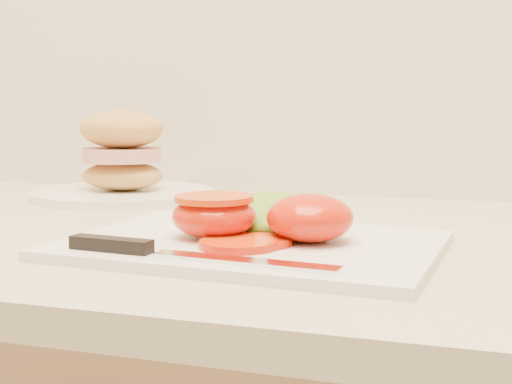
% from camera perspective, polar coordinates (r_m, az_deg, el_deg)
% --- Properties ---
extents(cutting_board, '(0.36, 0.27, 0.01)m').
position_cam_1_polar(cutting_board, '(0.69, -0.26, -4.25)').
color(cutting_board, silver).
rests_on(cutting_board, counter).
extents(tomato_half_dome, '(0.08, 0.08, 0.05)m').
position_cam_1_polar(tomato_half_dome, '(0.67, 4.33, -2.07)').
color(tomato_half_dome, red).
rests_on(tomato_half_dome, cutting_board).
extents(tomato_half_cut, '(0.08, 0.08, 0.04)m').
position_cam_1_polar(tomato_half_cut, '(0.69, -3.37, -1.80)').
color(tomato_half_cut, red).
rests_on(tomato_half_cut, cutting_board).
extents(tomato_slice_0, '(0.07, 0.07, 0.01)m').
position_cam_1_polar(tomato_slice_0, '(0.65, -1.40, -4.15)').
color(tomato_slice_0, '#F74C0B').
rests_on(tomato_slice_0, cutting_board).
extents(tomato_slice_1, '(0.06, 0.06, 0.01)m').
position_cam_1_polar(tomato_slice_1, '(0.66, 0.14, -3.98)').
color(tomato_slice_1, '#F74C0B').
rests_on(tomato_slice_1, cutting_board).
extents(lettuce_leaf_0, '(0.19, 0.17, 0.03)m').
position_cam_1_polar(lettuce_leaf_0, '(0.75, 0.78, -1.68)').
color(lettuce_leaf_0, '#85B12F').
rests_on(lettuce_leaf_0, cutting_board).
extents(knife, '(0.25, 0.04, 0.01)m').
position_cam_1_polar(knife, '(0.62, -7.62, -4.67)').
color(knife, silver).
rests_on(knife, cutting_board).
extents(sandwich_plate, '(0.27, 0.27, 0.13)m').
position_cam_1_polar(sandwich_plate, '(1.07, -10.64, 2.06)').
color(sandwich_plate, white).
rests_on(sandwich_plate, counter).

